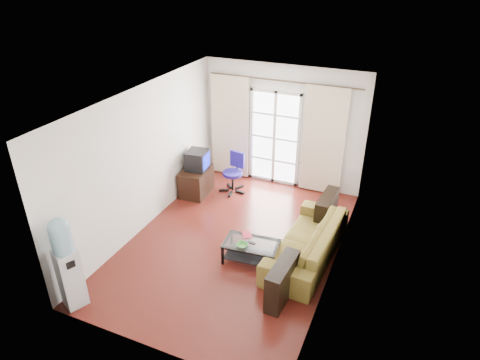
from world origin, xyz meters
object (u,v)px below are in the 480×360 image
object	(u,v)px
coffee_table	(251,249)
tv_stand	(196,181)
water_cooler	(66,261)
sofa	(307,241)
crt_tv	(196,160)
task_chair	(233,180)

from	to	relation	value
coffee_table	tv_stand	bearing A→B (deg)	139.28
water_cooler	coffee_table	bearing A→B (deg)	68.69
sofa	crt_tv	distance (m)	3.13
crt_tv	water_cooler	xyz separation A→B (m)	(-0.08, -3.74, 0.01)
crt_tv	task_chair	world-z (taller)	crt_tv
sofa	coffee_table	bearing A→B (deg)	-56.09
sofa	task_chair	world-z (taller)	task_chair
sofa	water_cooler	world-z (taller)	water_cooler
crt_tv	sofa	bearing A→B (deg)	-30.37
coffee_table	crt_tv	world-z (taller)	crt_tv
tv_stand	coffee_table	bearing A→B (deg)	-44.72
tv_stand	task_chair	world-z (taller)	task_chair
sofa	task_chair	size ratio (longest dim) A/B	2.58
coffee_table	crt_tv	bearing A→B (deg)	138.40
coffee_table	task_chair	xyz separation A→B (m)	(-1.29, 2.14, 0.02)
coffee_table	crt_tv	size ratio (longest dim) A/B	1.95
water_cooler	crt_tv	bearing A→B (deg)	113.59
coffee_table	task_chair	size ratio (longest dim) A/B	1.10
water_cooler	tv_stand	bearing A→B (deg)	113.62
task_chair	water_cooler	bearing A→B (deg)	-91.43
crt_tv	water_cooler	bearing A→B (deg)	-97.24
coffee_table	sofa	bearing A→B (deg)	30.34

